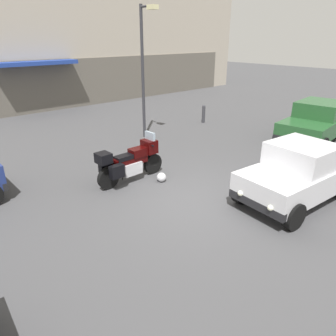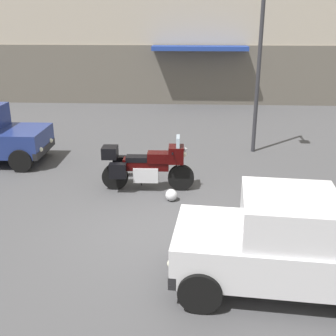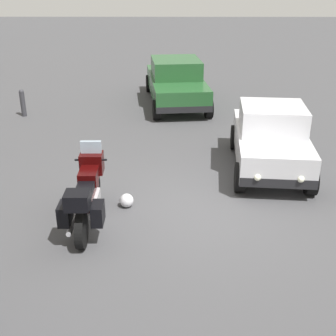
# 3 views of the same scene
# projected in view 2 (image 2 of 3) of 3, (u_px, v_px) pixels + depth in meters

# --- Properties ---
(ground_plane) EXTENTS (80.00, 80.00, 0.00)m
(ground_plane) POSITION_uv_depth(u_px,v_px,m) (166.00, 230.00, 8.33)
(ground_plane) COLOR #424244
(motorcycle) EXTENTS (2.26, 0.77, 1.36)m
(motorcycle) POSITION_uv_depth(u_px,v_px,m) (146.00, 166.00, 10.12)
(motorcycle) COLOR black
(motorcycle) RESTS_ON ground
(helmet) EXTENTS (0.28, 0.28, 0.28)m
(helmet) POSITION_uv_depth(u_px,v_px,m) (171.00, 195.00, 9.64)
(helmet) COLOR silver
(helmet) RESTS_ON ground
(car_compact_side) EXTENTS (3.58, 1.98, 1.56)m
(car_compact_side) POSITION_uv_depth(u_px,v_px,m) (287.00, 244.00, 6.31)
(car_compact_side) COLOR silver
(car_compact_side) RESTS_ON ground
(streetlamp_curbside) EXTENTS (0.28, 0.94, 5.11)m
(streetlamp_curbside) POSITION_uv_depth(u_px,v_px,m) (261.00, 51.00, 12.11)
(streetlamp_curbside) COLOR #2D2D33
(streetlamp_curbside) RESTS_ON ground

